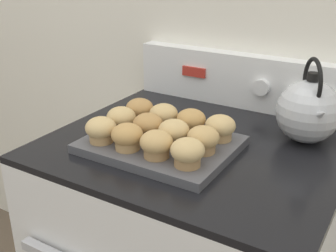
# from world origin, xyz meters

# --- Properties ---
(wall_back) EXTENTS (8.00, 0.05, 2.40)m
(wall_back) POSITION_xyz_m (0.00, 0.71, 1.20)
(wall_back) COLOR silver
(wall_back) RESTS_ON ground_plane
(control_panel) EXTENTS (0.72, 0.07, 0.17)m
(control_panel) POSITION_xyz_m (0.00, 0.66, 0.97)
(control_panel) COLOR white
(control_panel) RESTS_ON stove_range
(muffin_pan) EXTENTS (0.36, 0.28, 0.02)m
(muffin_pan) POSITION_xyz_m (-0.06, 0.26, 0.90)
(muffin_pan) COLOR #4C4C51
(muffin_pan) RESTS_ON stove_range
(muffin_r0_c0) EXTENTS (0.08, 0.08, 0.06)m
(muffin_r0_c0) POSITION_xyz_m (-0.18, 0.18, 0.94)
(muffin_r0_c0) COLOR tan
(muffin_r0_c0) RESTS_ON muffin_pan
(muffin_r0_c1) EXTENTS (0.08, 0.08, 0.06)m
(muffin_r0_c1) POSITION_xyz_m (-0.10, 0.18, 0.94)
(muffin_r0_c1) COLOR tan
(muffin_r0_c1) RESTS_ON muffin_pan
(muffin_r0_c2) EXTENTS (0.08, 0.08, 0.06)m
(muffin_r0_c2) POSITION_xyz_m (-0.02, 0.18, 0.94)
(muffin_r0_c2) COLOR #A37A4C
(muffin_r0_c2) RESTS_ON muffin_pan
(muffin_r0_c3) EXTENTS (0.08, 0.08, 0.06)m
(muffin_r0_c3) POSITION_xyz_m (0.06, 0.18, 0.94)
(muffin_r0_c3) COLOR #A37A4C
(muffin_r0_c3) RESTS_ON muffin_pan
(muffin_r1_c0) EXTENTS (0.08, 0.08, 0.06)m
(muffin_r1_c0) POSITION_xyz_m (-0.18, 0.26, 0.94)
(muffin_r1_c0) COLOR tan
(muffin_r1_c0) RESTS_ON muffin_pan
(muffin_r1_c1) EXTENTS (0.08, 0.08, 0.06)m
(muffin_r1_c1) POSITION_xyz_m (-0.10, 0.26, 0.94)
(muffin_r1_c1) COLOR #A37A4C
(muffin_r1_c1) RESTS_ON muffin_pan
(muffin_r1_c2) EXTENTS (0.08, 0.08, 0.06)m
(muffin_r1_c2) POSITION_xyz_m (-0.02, 0.26, 0.94)
(muffin_r1_c2) COLOR #A37A4C
(muffin_r1_c2) RESTS_ON muffin_pan
(muffin_r1_c3) EXTENTS (0.08, 0.08, 0.06)m
(muffin_r1_c3) POSITION_xyz_m (0.06, 0.26, 0.94)
(muffin_r1_c3) COLOR #A37A4C
(muffin_r1_c3) RESTS_ON muffin_pan
(muffin_r2_c0) EXTENTS (0.08, 0.08, 0.06)m
(muffin_r2_c0) POSITION_xyz_m (-0.18, 0.34, 0.94)
(muffin_r2_c0) COLOR #A37A4C
(muffin_r2_c0) RESTS_ON muffin_pan
(muffin_r2_c1) EXTENTS (0.08, 0.08, 0.06)m
(muffin_r2_c1) POSITION_xyz_m (-0.10, 0.34, 0.94)
(muffin_r2_c1) COLOR #A37A4C
(muffin_r2_c1) RESTS_ON muffin_pan
(muffin_r2_c2) EXTENTS (0.08, 0.08, 0.06)m
(muffin_r2_c2) POSITION_xyz_m (-0.02, 0.34, 0.94)
(muffin_r2_c2) COLOR #A37A4C
(muffin_r2_c2) RESTS_ON muffin_pan
(muffin_r2_c3) EXTENTS (0.08, 0.08, 0.06)m
(muffin_r2_c3) POSITION_xyz_m (0.06, 0.34, 0.94)
(muffin_r2_c3) COLOR tan
(muffin_r2_c3) RESTS_ON muffin_pan
(tea_kettle) EXTENTS (0.16, 0.19, 0.22)m
(tea_kettle) POSITION_xyz_m (0.24, 0.49, 0.97)
(tea_kettle) COLOR silver
(tea_kettle) RESTS_ON stove_range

